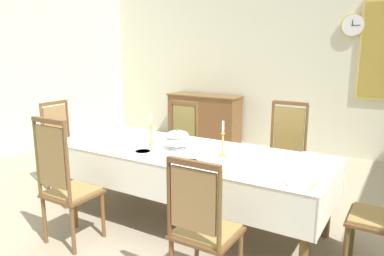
% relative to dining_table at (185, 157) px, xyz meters
% --- Properties ---
extents(ground, '(7.64, 6.93, 0.04)m').
position_rel_dining_table_xyz_m(ground, '(0.00, -0.12, -0.72)').
color(ground, tan).
extents(back_wall, '(7.64, 0.08, 3.48)m').
position_rel_dining_table_xyz_m(back_wall, '(0.00, 3.39, 1.04)').
color(back_wall, beige).
rests_on(back_wall, ground).
extents(dining_table, '(2.86, 1.05, 0.77)m').
position_rel_dining_table_xyz_m(dining_table, '(0.00, 0.00, 0.00)').
color(dining_table, brown).
rests_on(dining_table, ground).
extents(tablecloth, '(2.88, 1.07, 0.35)m').
position_rel_dining_table_xyz_m(tablecloth, '(0.00, 0.00, -0.01)').
color(tablecloth, white).
rests_on(tablecloth, dining_table).
extents(chair_south_a, '(0.44, 0.42, 1.20)m').
position_rel_dining_table_xyz_m(chair_south_a, '(-0.68, -0.94, -0.10)').
color(chair_south_a, brown).
rests_on(chair_south_a, ground).
extents(chair_north_a, '(0.44, 0.42, 1.09)m').
position_rel_dining_table_xyz_m(chair_north_a, '(-0.68, 0.93, -0.14)').
color(chair_north_a, brown).
rests_on(chair_north_a, ground).
extents(chair_south_b, '(0.44, 0.42, 1.06)m').
position_rel_dining_table_xyz_m(chair_south_b, '(0.74, -0.93, -0.15)').
color(chair_south_b, brown).
rests_on(chair_south_b, ground).
extents(chair_north_b, '(0.44, 0.42, 1.19)m').
position_rel_dining_table_xyz_m(chair_north_b, '(0.74, 0.94, -0.11)').
color(chair_north_b, brown).
rests_on(chair_north_b, ground).
extents(chair_head_west, '(0.42, 0.44, 1.12)m').
position_rel_dining_table_xyz_m(chair_head_west, '(-1.83, 0.00, -0.13)').
color(chair_head_west, brown).
rests_on(chair_head_west, ground).
extents(soup_tureen, '(0.26, 0.26, 0.21)m').
position_rel_dining_table_xyz_m(soup_tureen, '(-0.09, 0.00, 0.17)').
color(soup_tureen, white).
rests_on(soup_tureen, tablecloth).
extents(candlestick_west, '(0.07, 0.07, 0.33)m').
position_rel_dining_table_xyz_m(candlestick_west, '(-0.42, 0.00, 0.21)').
color(candlestick_west, gold).
rests_on(candlestick_west, tablecloth).
extents(candlestick_east, '(0.07, 0.07, 0.34)m').
position_rel_dining_table_xyz_m(candlestick_east, '(0.42, 0.00, 0.21)').
color(candlestick_east, gold).
rests_on(candlestick_east, tablecloth).
extents(bowl_near_left, '(0.17, 0.17, 0.04)m').
position_rel_dining_table_xyz_m(bowl_near_left, '(1.23, -0.37, 0.10)').
color(bowl_near_left, white).
rests_on(bowl_near_left, tablecloth).
extents(bowl_near_right, '(0.15, 0.15, 0.04)m').
position_rel_dining_table_xyz_m(bowl_near_right, '(0.29, -0.37, 0.09)').
color(bowl_near_right, white).
rests_on(bowl_near_right, tablecloth).
extents(bowl_far_left, '(0.19, 0.19, 0.04)m').
position_rel_dining_table_xyz_m(bowl_far_left, '(1.14, 0.35, 0.10)').
color(bowl_far_left, white).
rests_on(bowl_far_left, tablecloth).
extents(bowl_far_right, '(0.18, 0.18, 0.04)m').
position_rel_dining_table_xyz_m(bowl_far_right, '(-0.25, -0.35, 0.10)').
color(bowl_far_right, white).
rests_on(bowl_far_right, tablecloth).
extents(spoon_primary, '(0.03, 0.18, 0.01)m').
position_rel_dining_table_xyz_m(spoon_primary, '(1.35, -0.34, 0.08)').
color(spoon_primary, gold).
rests_on(spoon_primary, tablecloth).
extents(spoon_secondary, '(0.07, 0.17, 0.01)m').
position_rel_dining_table_xyz_m(spoon_secondary, '(0.39, -0.34, 0.08)').
color(spoon_secondary, gold).
rests_on(spoon_secondary, tablecloth).
extents(sideboard, '(1.44, 0.48, 0.90)m').
position_rel_dining_table_xyz_m(sideboard, '(-1.51, 3.07, -0.25)').
color(sideboard, brown).
rests_on(sideboard, ground).
extents(mounted_clock, '(0.36, 0.06, 0.36)m').
position_rel_dining_table_xyz_m(mounted_clock, '(0.99, 3.32, 1.42)').
color(mounted_clock, '#D1B251').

